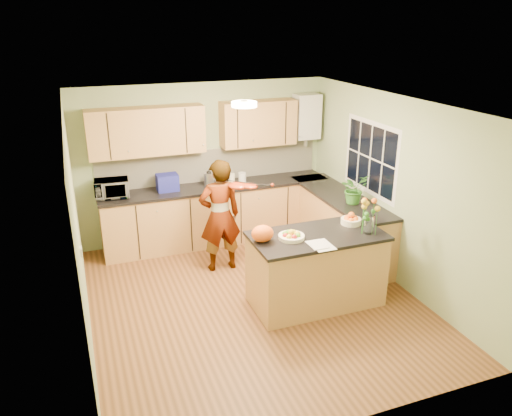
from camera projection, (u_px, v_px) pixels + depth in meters
name	position (u px, v px, depth m)	size (l,w,h in m)	color
floor	(253.00, 300.00, 6.43)	(4.50, 4.50, 0.00)	#573418
ceiling	(253.00, 105.00, 5.54)	(4.00, 4.50, 0.02)	white
wall_back	(205.00, 162.00, 7.95)	(4.00, 0.02, 2.50)	#8FA576
wall_front	(350.00, 304.00, 4.01)	(4.00, 0.02, 2.50)	#8FA576
wall_left	(78.00, 233.00, 5.33)	(0.02, 4.50, 2.50)	#8FA576
wall_right	(394.00, 191.00, 6.64)	(0.02, 4.50, 2.50)	#8FA576
back_counter	(217.00, 213.00, 8.00)	(3.64, 0.62, 0.94)	#B68448
right_counter	(339.00, 225.00, 7.56)	(0.62, 2.24, 0.94)	#B68448
splashback	(211.00, 165.00, 7.99)	(3.60, 0.02, 0.52)	beige
upper_cabinets	(195.00, 128.00, 7.53)	(3.20, 0.34, 0.70)	#B68448
boiler	(307.00, 117.00, 8.14)	(0.40, 0.30, 0.86)	silver
window_right	(371.00, 158.00, 7.05)	(0.01, 1.30, 1.05)	silver
light_switch	(81.00, 252.00, 4.79)	(0.02, 0.09, 0.09)	silver
ceiling_lamp	(244.00, 104.00, 5.81)	(0.30, 0.30, 0.07)	#FFEABF
peninsula_island	(316.00, 269.00, 6.23)	(1.64, 0.84, 0.94)	#B68448
fruit_dish	(291.00, 235.00, 5.93)	(0.31, 0.31, 0.11)	#F0E5C0
orange_bowl	(351.00, 219.00, 6.35)	(0.26, 0.26, 0.15)	#F0E5C0
flower_vase	(370.00, 207.00, 5.98)	(0.28, 0.28, 0.52)	silver
orange_bag	(263.00, 233.00, 5.84)	(0.27, 0.23, 0.20)	#EA5813
papers	(322.00, 245.00, 5.76)	(0.24, 0.32, 0.01)	silver
violinist	(220.00, 216.00, 6.97)	(0.59, 0.39, 1.63)	#E1A189
violin	(238.00, 186.00, 6.67)	(0.64, 0.26, 0.13)	#571C05
microwave	(112.00, 189.00, 7.28)	(0.48, 0.33, 0.27)	silver
blue_box	(167.00, 182.00, 7.56)	(0.32, 0.23, 0.26)	navy
kettle	(209.00, 179.00, 7.76)	(0.16, 0.16, 0.29)	#B7B7BC
jar_cream	(232.00, 178.00, 7.91)	(0.10, 0.10, 0.16)	#F0E5C0
jar_white	(242.00, 178.00, 7.88)	(0.12, 0.12, 0.18)	silver
potted_plant	(354.00, 189.00, 7.02)	(0.38, 0.33, 0.42)	#327226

